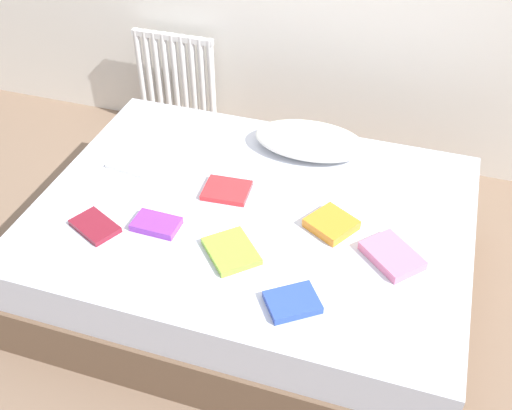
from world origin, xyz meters
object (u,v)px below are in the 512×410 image
Objects in this scene: textbook_red at (227,190)px; textbook_purple at (156,224)px; bed at (253,248)px; textbook_lime at (231,251)px; radiator at (176,77)px; textbook_pink at (392,255)px; pillow at (310,140)px; textbook_white at (132,165)px; textbook_orange at (331,224)px; textbook_blue at (292,302)px; textbook_maroon at (95,226)px.

textbook_red is 0.39m from textbook_purple.
bed is at bearing -29.50° from textbook_red.
bed is 0.41m from textbook_lime.
radiator reaches higher than textbook_purple.
radiator is 2.06m from textbook_pink.
pillow is 0.90m from textbook_white.
textbook_purple reaches higher than textbook_lime.
textbook_purple is at bearing -132.33° from textbook_orange.
radiator reaches higher than pillow.
textbook_purple is 0.48m from textbook_white.
textbook_pink reaches higher than textbook_red.
textbook_blue is at bearing -79.49° from pillow.
radiator is 1.11m from textbook_white.
textbook_blue is at bearing 15.84° from textbook_lime.
textbook_white is (-0.30, 0.37, -0.01)m from textbook_purple.
bed is 0.75m from textbook_maroon.
bed is 0.72m from textbook_pink.
textbook_maroon is at bearing -78.99° from radiator.
textbook_white is 1.34m from textbook_pink.
textbook_blue is 0.37m from textbook_lime.
textbook_purple is 0.87× the size of textbook_white.
textbook_white is at bearing -157.40° from textbook_orange.
pillow reaches higher than bed.
textbook_white is at bearing -152.63° from pillow.
textbook_maroon is at bearing -131.79° from textbook_orange.
radiator reaches higher than textbook_pink.
textbook_pink is at bearing 8.15° from textbook_orange.
textbook_pink is at bearing -40.33° from radiator.
pillow is 2.39× the size of textbook_pink.
radiator reaches higher than textbook_white.
pillow reaches higher than textbook_red.
textbook_purple is 0.84× the size of textbook_pink.
radiator is at bearing 147.61° from pillow.
bed is 1.52m from radiator.
textbook_red is at bearing 57.92° from textbook_purple.
pillow is at bearing 170.13° from textbook_pink.
radiator reaches higher than textbook_lime.
textbook_orange reaches higher than textbook_pink.
textbook_maroon is (-1.27, -0.21, -0.01)m from textbook_pink.
textbook_blue reaches higher than textbook_lime.
textbook_white reaches higher than bed.
textbook_maroon is (0.30, -1.54, 0.11)m from radiator.
textbook_purple is at bearing 45.80° from textbook_maroon.
textbook_pink is at bearing 7.84° from textbook_purple.
textbook_blue is (0.32, -0.50, 0.27)m from bed.
textbook_purple is 1.03× the size of textbook_blue.
textbook_pink is 0.67m from textbook_lime.
textbook_red is 0.92× the size of textbook_lime.
textbook_maroon is at bearing -129.69° from textbook_lime.
radiator is 1.56m from textbook_purple.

